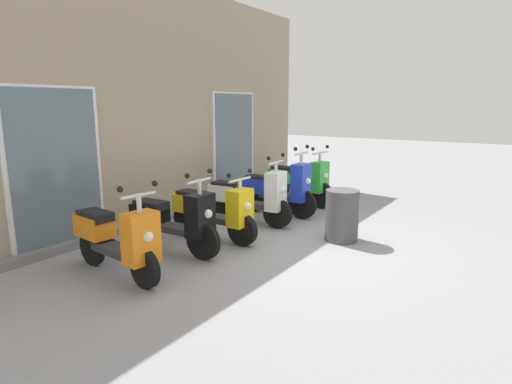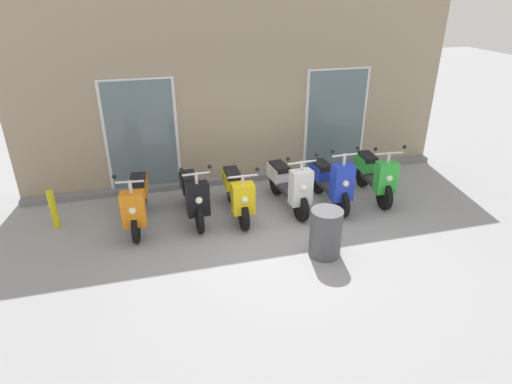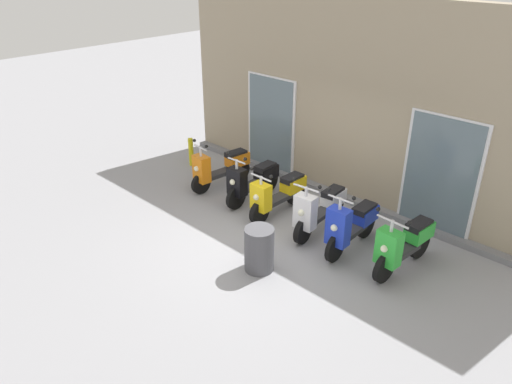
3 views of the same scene
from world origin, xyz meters
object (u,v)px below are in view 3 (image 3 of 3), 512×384
object	(u,v)px
scooter_orange	(220,167)
scooter_black	(252,180)
scooter_blue	(351,225)
trash_bin	(259,249)
scooter_green	(404,244)
curb_bollard	(191,152)
scooter_white	(319,209)
scooter_yellow	(278,194)

from	to	relation	value
scooter_orange	scooter_black	bearing A→B (deg)	1.16
scooter_blue	trash_bin	distance (m)	1.74
scooter_black	scooter_green	world-z (taller)	scooter_green
scooter_orange	curb_bollard	xyz separation A→B (m)	(-1.42, 0.32, -0.13)
trash_bin	scooter_blue	bearing A→B (deg)	63.79
scooter_black	scooter_green	xyz separation A→B (m)	(3.56, -0.09, 0.03)
scooter_orange	scooter_black	size ratio (longest dim) A/B	1.00
scooter_orange	scooter_white	world-z (taller)	scooter_white
scooter_yellow	scooter_green	size ratio (longest dim) A/B	1.00
scooter_white	scooter_black	bearing A→B (deg)	178.63
scooter_orange	scooter_green	bearing A→B (deg)	-0.84
scooter_white	scooter_green	world-z (taller)	scooter_green
scooter_blue	scooter_green	bearing A→B (deg)	4.91
scooter_white	scooter_green	size ratio (longest dim) A/B	1.05
scooter_yellow	scooter_white	xyz separation A→B (m)	(1.01, 0.03, 0.03)
scooter_white	trash_bin	distance (m)	1.68
scooter_yellow	scooter_green	bearing A→B (deg)	-0.34
scooter_orange	scooter_black	world-z (taller)	scooter_orange
scooter_blue	trash_bin	bearing A→B (deg)	-116.21
scooter_yellow	curb_bollard	bearing A→B (deg)	173.32
scooter_yellow	scooter_white	distance (m)	1.01
scooter_white	curb_bollard	world-z (taller)	scooter_white
scooter_yellow	curb_bollard	xyz separation A→B (m)	(-3.19, 0.37, -0.10)
scooter_black	scooter_white	distance (m)	1.80
scooter_black	scooter_orange	bearing A→B (deg)	-178.84
scooter_black	scooter_white	size ratio (longest dim) A/B	0.96
scooter_orange	trash_bin	size ratio (longest dim) A/B	2.03
scooter_black	trash_bin	world-z (taller)	scooter_black
scooter_white	scooter_green	bearing A→B (deg)	-1.41
scooter_blue	scooter_green	xyz separation A→B (m)	(0.97, 0.08, -0.01)
scooter_white	scooter_blue	xyz separation A→B (m)	(0.79, -0.13, 0.03)
scooter_black	scooter_yellow	world-z (taller)	scooter_black
scooter_green	trash_bin	world-z (taller)	scooter_green
scooter_yellow	curb_bollard	world-z (taller)	scooter_yellow
scooter_black	curb_bollard	world-z (taller)	scooter_black
scooter_orange	scooter_blue	size ratio (longest dim) A/B	1.01
scooter_white	trash_bin	xyz separation A→B (m)	(0.03, -1.68, -0.09)
scooter_blue	scooter_green	world-z (taller)	scooter_blue
scooter_black	scooter_white	xyz separation A→B (m)	(1.80, -0.04, 0.00)
curb_bollard	scooter_orange	bearing A→B (deg)	-12.82
scooter_orange	curb_bollard	world-z (taller)	scooter_orange
scooter_green	curb_bollard	distance (m)	5.98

